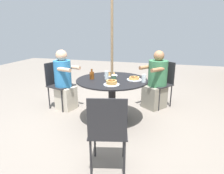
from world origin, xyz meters
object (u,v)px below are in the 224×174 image
Objects in this scene: diner_north at (156,83)px; pancake_plate_c at (111,83)px; syrup_bottle at (92,75)px; diner_east at (64,82)px; patio_chair_east at (58,82)px; drinking_glass_a at (107,75)px; drinking_glass_b at (144,78)px; patio_chair_north at (162,81)px; pancake_plate_b at (134,79)px; patio_chair_south at (108,129)px; pancake_plate_a at (111,75)px; patio_table at (112,90)px; coffee_cup at (114,78)px.

diner_north is 1.31m from pancake_plate_c.
diner_east is at bearing -116.53° from syrup_bottle.
diner_north is 1.90m from patio_chair_east.
syrup_bottle is at bearing -74.25° from drinking_glass_a.
drinking_glass_b is at bearing 93.62° from patio_chair_east.
patio_chair_north is 3.84× the size of pancake_plate_b.
patio_chair_south is at bearing 57.42° from diner_east.
diner_east is at bearing -93.71° from pancake_plate_a.
patio_chair_north reaches higher than patio_table.
patio_chair_south is 1.14m from coffee_cup.
diner_north reaches higher than pancake_plate_c.
diner_north is 0.98× the size of diner_east.
patio_chair_east is 1.00m from syrup_bottle.
diner_north is 6.81× the size of syrup_bottle.
syrup_bottle is at bearing 79.27° from diner_east.
diner_north is 0.99m from pancake_plate_a.
pancake_plate_b reaches higher than patio_table.
patio_chair_north is 3.84× the size of pancake_plate_a.
pancake_plate_a is 2.27× the size of coffee_cup.
diner_north is 9.34× the size of drinking_glass_b.
diner_east is (0.69, -1.78, 0.02)m from patio_chair_north.
patio_chair_south reaches higher than coffee_cup.
syrup_bottle reaches higher than pancake_plate_c.
diner_east reaches higher than syrup_bottle.
patio_chair_south is at bearing 12.27° from coffee_cup.
drinking_glass_a is (0.84, -0.74, 0.29)m from diner_north.
patio_table is at bearing 88.91° from drinking_glass_a.
drinking_glass_b is at bearing 65.88° from patio_chair_south.
syrup_bottle is at bearing -121.57° from pancake_plate_c.
pancake_plate_b is at bearing 95.66° from patio_chair_east.
diner_north is 1.26× the size of patio_chair_south.
patio_chair_north is 1.47m from pancake_plate_c.
patio_chair_north is 7.42× the size of drinking_glass_b.
coffee_cup is at bearing 86.10° from patio_chair_east.
coffee_cup is 0.85× the size of drinking_glass_b.
patio_chair_south is at bearing 15.03° from pancake_plate_a.
pancake_plate_a is at bearing -113.57° from drinking_glass_b.
pancake_plate_b is (0.27, 1.53, 0.24)m from patio_chair_east.
coffee_cup is (0.05, 0.38, -0.01)m from syrup_bottle.
diner_east is at bearing -99.47° from pancake_plate_b.
pancake_plate_c is at bearing -57.00° from drinking_glass_b.
diner_north reaches higher than patio_table.
coffee_cup is at bearing 28.37° from patio_table.
patio_chair_east is at bearing -105.81° from patio_table.
patio_table is at bearing -165.48° from pancake_plate_c.
patio_chair_south is 0.95m from pancake_plate_c.
patio_chair_north is 0.79× the size of diner_north.
syrup_bottle reaches higher than coffee_cup.
patio_table is 1.28× the size of patio_chair_south.
diner_east reaches higher than patio_chair_south.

